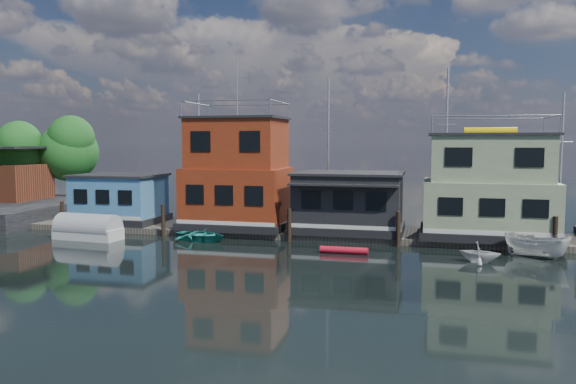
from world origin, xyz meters
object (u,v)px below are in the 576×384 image
(houseboat_red, at_px, (238,176))
(dinghy_teal, at_px, (201,235))
(houseboat_dark, at_px, (349,202))
(red_kayak, at_px, (344,250))
(houseboat_green, at_px, (488,188))
(motorboat, at_px, (537,245))
(tarp_runabout, at_px, (88,229))
(dinghy_white, at_px, (479,252))
(houseboat_blue, at_px, (120,199))

(houseboat_red, relative_size, dinghy_teal, 3.27)
(houseboat_dark, xyz_separation_m, red_kayak, (0.55, -5.81, -2.21))
(houseboat_dark, height_order, houseboat_green, houseboat_green)
(red_kayak, bearing_deg, houseboat_green, 34.82)
(houseboat_dark, relative_size, houseboat_green, 0.88)
(red_kayak, relative_size, dinghy_teal, 0.78)
(houseboat_dark, height_order, dinghy_teal, houseboat_dark)
(motorboat, height_order, tarp_runabout, tarp_runabout)
(houseboat_red, distance_m, dinghy_white, 17.62)
(houseboat_green, distance_m, dinghy_white, 7.16)
(houseboat_dark, distance_m, dinghy_white, 10.43)
(houseboat_dark, height_order, red_kayak, houseboat_dark)
(motorboat, relative_size, dinghy_white, 1.69)
(houseboat_red, height_order, red_kayak, houseboat_red)
(tarp_runabout, bearing_deg, houseboat_red, 35.93)
(houseboat_red, distance_m, dinghy_teal, 5.50)
(tarp_runabout, bearing_deg, houseboat_green, 16.69)
(houseboat_blue, xyz_separation_m, motorboat, (28.75, -4.32, -1.49))
(motorboat, xyz_separation_m, dinghy_teal, (-20.47, 0.46, -0.34))
(dinghy_teal, bearing_deg, houseboat_dark, -51.94)
(tarp_runabout, bearing_deg, dinghy_teal, 15.41)
(houseboat_red, height_order, dinghy_white, houseboat_red)
(tarp_runabout, relative_size, dinghy_teal, 1.29)
(motorboat, distance_m, dinghy_white, 3.87)
(houseboat_blue, relative_size, dinghy_white, 2.93)
(motorboat, distance_m, tarp_runabout, 28.07)
(houseboat_dark, relative_size, red_kayak, 2.62)
(houseboat_dark, distance_m, tarp_runabout, 17.67)
(houseboat_red, bearing_deg, houseboat_blue, -180.00)
(dinghy_white, bearing_deg, motorboat, -46.13)
(dinghy_white, bearing_deg, houseboat_blue, 86.49)
(motorboat, bearing_deg, houseboat_blue, 111.83)
(dinghy_white, xyz_separation_m, dinghy_teal, (-17.24, 2.57, -0.20))
(red_kayak, bearing_deg, dinghy_white, -4.42)
(houseboat_green, xyz_separation_m, dinghy_white, (-0.98, -6.43, -2.97))
(dinghy_white, distance_m, dinghy_teal, 17.43)
(houseboat_red, bearing_deg, red_kayak, -34.28)
(houseboat_red, height_order, dinghy_teal, houseboat_red)
(houseboat_dark, height_order, dinghy_white, houseboat_dark)
(motorboat, bearing_deg, dinghy_teal, 119.09)
(houseboat_blue, height_order, tarp_runabout, houseboat_blue)
(houseboat_blue, height_order, red_kayak, houseboat_blue)
(houseboat_red, bearing_deg, dinghy_teal, -107.49)
(dinghy_white, xyz_separation_m, tarp_runabout, (-24.82, 1.22, 0.11))
(dinghy_white, bearing_deg, tarp_runabout, 97.83)
(houseboat_blue, distance_m, houseboat_dark, 17.50)
(houseboat_blue, xyz_separation_m, dinghy_white, (25.52, -6.43, -1.63))
(houseboat_dark, distance_m, houseboat_green, 9.07)
(houseboat_blue, relative_size, dinghy_teal, 1.76)
(houseboat_red, bearing_deg, houseboat_green, 0.00)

